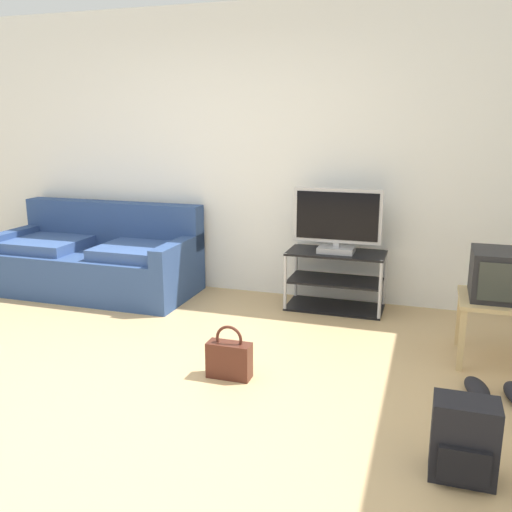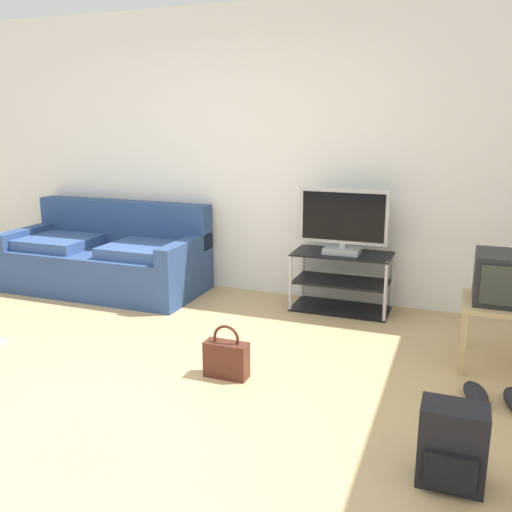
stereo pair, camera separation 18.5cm
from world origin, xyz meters
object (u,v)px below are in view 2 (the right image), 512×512
at_px(tv_stand, 341,281).
at_px(side_table, 503,312).
at_px(crt_tv, 506,278).
at_px(handbag, 226,358).
at_px(sneakers_pair, 496,397).
at_px(flat_tv, 343,222).
at_px(backpack, 452,446).
at_px(couch, 108,258).

relative_size(tv_stand, side_table, 1.61).
height_order(crt_tv, handbag, crt_tv).
relative_size(tv_stand, sneakers_pair, 2.10).
bearing_deg(tv_stand, flat_tv, -90.00).
bearing_deg(backpack, crt_tv, 57.96).
xyz_separation_m(tv_stand, crt_tv, (1.27, -0.77, 0.37)).
bearing_deg(sneakers_pair, crt_tv, 86.86).
distance_m(flat_tv, backpack, 2.53).
bearing_deg(flat_tv, side_table, -31.14).
distance_m(side_table, sneakers_pair, 0.68).
bearing_deg(flat_tv, sneakers_pair, -47.43).
xyz_separation_m(flat_tv, side_table, (1.27, -0.77, -0.41)).
xyz_separation_m(couch, side_table, (3.60, -0.60, 0.08)).
distance_m(couch, sneakers_pair, 3.77).
height_order(couch, sneakers_pair, couch).
relative_size(couch, crt_tv, 4.55).
bearing_deg(couch, tv_stand, 4.57).
relative_size(couch, flat_tv, 2.52).
height_order(couch, handbag, couch).
relative_size(crt_tv, sneakers_pair, 1.05).
distance_m(tv_stand, handbag, 1.66).
bearing_deg(sneakers_pair, backpack, -104.60).
bearing_deg(backpack, handbag, 133.35).
bearing_deg(backpack, side_table, 57.85).
bearing_deg(side_table, flat_tv, 148.86).
height_order(side_table, backpack, side_table).
bearing_deg(side_table, couch, 170.49).
relative_size(side_table, handbag, 1.47).
height_order(backpack, sneakers_pair, backpack).
xyz_separation_m(flat_tv, handbag, (-0.42, -1.58, -0.67)).
distance_m(crt_tv, handbag, 1.95).
height_order(flat_tv, sneakers_pair, flat_tv).
bearing_deg(flat_tv, couch, -175.98).
bearing_deg(flat_tv, crt_tv, -30.60).
bearing_deg(handbag, backpack, -24.70).
height_order(couch, tv_stand, couch).
bearing_deg(side_table, backpack, -100.20).
relative_size(flat_tv, crt_tv, 1.80).
relative_size(tv_stand, backpack, 2.18).
bearing_deg(sneakers_pair, handbag, -171.94).
bearing_deg(flat_tv, tv_stand, 90.00).
relative_size(couch, backpack, 4.95).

